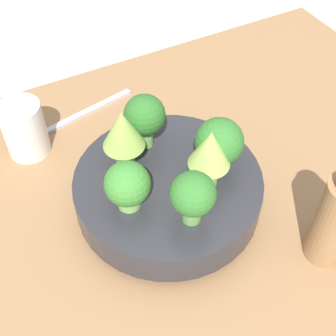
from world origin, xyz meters
TOP-DOWN VIEW (x-y plane):
  - ground_plane at (0.00, 0.00)m, footprint 6.00×6.00m
  - table at (0.00, 0.00)m, footprint 1.11×0.68m
  - bowl at (-0.04, 0.01)m, footprint 0.25×0.25m
  - broccoli_floret_right at (0.02, 0.03)m, footprint 0.06×0.06m
  - broccoli_floret_front at (-0.04, -0.06)m, footprint 0.06×0.06m
  - romanesco_piece_far at (-0.08, 0.04)m, footprint 0.05×0.05m
  - broccoli_floret_back at (-0.03, 0.08)m, footprint 0.05×0.05m
  - broccoli_floret_left at (-0.11, 0.02)m, footprint 0.06×0.06m
  - romanesco_piece_near at (0.00, -0.04)m, footprint 0.06×0.06m
  - cup at (0.10, -0.19)m, footprint 0.06×0.06m
  - fork at (0.00, -0.23)m, footprint 0.19×0.05m

SIDE VIEW (x-z plane):
  - ground_plane at x=0.00m, z-range 0.00..0.00m
  - table at x=0.00m, z-range 0.00..0.05m
  - fork at x=0.00m, z-range 0.05..0.05m
  - bowl at x=-0.04m, z-range 0.05..0.11m
  - cup at x=0.10m, z-range 0.05..0.13m
  - broccoli_floret_right at x=0.02m, z-range 0.11..0.18m
  - broccoli_floret_left at x=-0.11m, z-range 0.11..0.19m
  - broccoli_floret_back at x=-0.03m, z-range 0.12..0.19m
  - broccoli_floret_front at x=-0.04m, z-range 0.12..0.20m
  - romanesco_piece_far at x=-0.08m, z-range 0.12..0.21m
  - romanesco_piece_near at x=0.00m, z-range 0.12..0.21m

